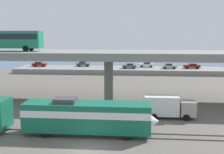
{
  "coord_description": "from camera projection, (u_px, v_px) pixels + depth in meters",
  "views": [
    {
      "loc": [
        4.43,
        -24.91,
        11.21
      ],
      "look_at": [
        0.24,
        23.87,
        3.5
      ],
      "focal_mm": 43.3,
      "sensor_mm": 36.0,
      "label": 1
    }
  ],
  "objects": [
    {
      "name": "rail_strip_far",
      "position": [
        96.0,
        132.0,
        31.26
      ],
      "size": [
        110.0,
        0.12,
        0.12
      ],
      "primitive_type": "cube",
      "color": "#59544C",
      "rests_on": "ground_plane"
    },
    {
      "name": "rail_strip_near",
      "position": [
        94.0,
        136.0,
        29.87
      ],
      "size": [
        110.0,
        0.12,
        0.12
      ],
      "primitive_type": "cube",
      "color": "#59544C",
      "rests_on": "ground_plane"
    },
    {
      "name": "parked_car_3",
      "position": [
        146.0,
        65.0,
        81.98
      ],
      "size": [
        4.34,
        1.82,
        1.5
      ],
      "rotation": [
        0.0,
        0.0,
        3.14
      ],
      "color": "silver",
      "rests_on": "pier_parking_lot"
    },
    {
      "name": "parked_car_5",
      "position": [
        169.0,
        66.0,
        78.34
      ],
      "size": [
        4.11,
        1.89,
        1.5
      ],
      "color": "#9E998C",
      "rests_on": "pier_parking_lot"
    },
    {
      "name": "ground_plane",
      "position": [
        89.0,
        149.0,
        26.64
      ],
      "size": [
        260.0,
        260.0,
        0.0
      ],
      "primitive_type": "plane",
      "color": "#605B54"
    },
    {
      "name": "highway_overpass",
      "position": [
        109.0,
        56.0,
        45.13
      ],
      "size": [
        96.0,
        10.46,
        8.43
      ],
      "color": "gray",
      "rests_on": "ground_plane"
    },
    {
      "name": "parked_car_4",
      "position": [
        39.0,
        64.0,
        83.53
      ],
      "size": [
        4.33,
        1.93,
        1.5
      ],
      "color": "maroon",
      "rests_on": "pier_parking_lot"
    },
    {
      "name": "pier_parking_lot",
      "position": [
        120.0,
        70.0,
        80.66
      ],
      "size": [
        61.94,
        11.18,
        1.41
      ],
      "primitive_type": "cube",
      "color": "gray",
      "rests_on": "ground_plane"
    },
    {
      "name": "parked_car_0",
      "position": [
        192.0,
        66.0,
        78.6
      ],
      "size": [
        4.69,
        1.88,
        1.5
      ],
      "rotation": [
        0.0,
        0.0,
        3.14
      ],
      "color": "maroon",
      "rests_on": "pier_parking_lot"
    },
    {
      "name": "service_truck_west",
      "position": [
        168.0,
        106.0,
        36.47
      ],
      "size": [
        6.8,
        2.46,
        3.04
      ],
      "color": "#9E998C",
      "rests_on": "ground_plane"
    },
    {
      "name": "parked_car_2",
      "position": [
        129.0,
        66.0,
        78.9
      ],
      "size": [
        4.09,
        2.0,
        1.5
      ],
      "rotation": [
        0.0,
        0.0,
        3.14
      ],
      "color": "#515459",
      "rests_on": "pier_parking_lot"
    },
    {
      "name": "harbor_water",
      "position": [
        123.0,
        64.0,
        103.4
      ],
      "size": [
        140.0,
        36.0,
        0.01
      ],
      "primitive_type": "cube",
      "color": "#385B7A",
      "rests_on": "ground_plane"
    },
    {
      "name": "transit_bus_on_overpass",
      "position": [
        7.0,
        39.0,
        45.96
      ],
      "size": [
        12.0,
        2.68,
        3.4
      ],
      "rotation": [
        0.0,
        0.0,
        3.14
      ],
      "color": "#197A56",
      "rests_on": "highway_overpass"
    },
    {
      "name": "parked_car_1",
      "position": [
        83.0,
        64.0,
        84.09
      ],
      "size": [
        4.25,
        1.98,
        1.5
      ],
      "color": "#515459",
      "rests_on": "pier_parking_lot"
    },
    {
      "name": "train_locomotive",
      "position": [
        93.0,
        116.0,
        30.25
      ],
      "size": [
        15.16,
        3.04,
        4.18
      ],
      "color": "#14664C",
      "rests_on": "ground_plane"
    }
  ]
}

